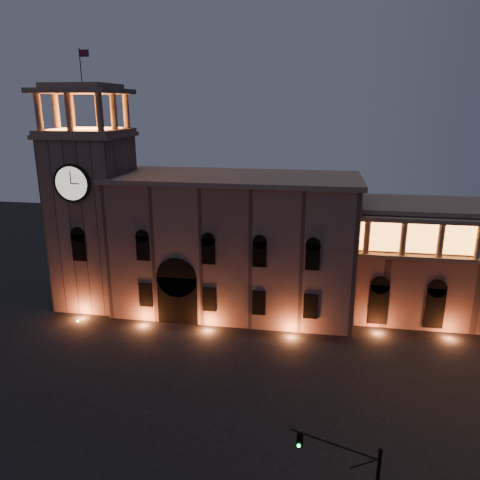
{
  "coord_description": "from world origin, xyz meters",
  "views": [
    {
      "loc": [
        8.29,
        -34.46,
        26.02
      ],
      "look_at": [
        -0.27,
        16.0,
        11.09
      ],
      "focal_mm": 35.0,
      "sensor_mm": 36.0,
      "label": 1
    }
  ],
  "objects": [
    {
      "name": "ground",
      "position": [
        0.0,
        0.0,
        0.0
      ],
      "size": [
        160.0,
        160.0,
        0.0
      ],
      "primitive_type": "plane",
      "color": "black",
      "rests_on": "ground"
    },
    {
      "name": "clock_tower",
      "position": [
        -20.5,
        20.98,
        12.5
      ],
      "size": [
        9.8,
        9.8,
        32.4
      ],
      "color": "#795A4F",
      "rests_on": "ground"
    },
    {
      "name": "government_building",
      "position": [
        -2.08,
        21.93,
        8.77
      ],
      "size": [
        30.8,
        12.8,
        17.6
      ],
      "color": "#795A4F",
      "rests_on": "ground"
    }
  ]
}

